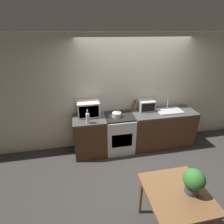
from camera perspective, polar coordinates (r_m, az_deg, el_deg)
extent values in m
plane|color=#33302D|center=(3.87, 11.20, -18.23)|extent=(16.00, 16.00, 0.00)
cube|color=beige|center=(4.14, 6.79, 6.37)|extent=(10.00, 0.06, 2.60)
cube|color=#4C2D19|center=(4.05, -7.15, -7.93)|extent=(0.70, 0.62, 0.86)
cube|color=#474442|center=(3.82, -7.51, -2.28)|extent=(0.70, 0.62, 0.04)
cube|color=#4C2D19|center=(4.47, 15.83, -5.31)|extent=(1.50, 0.62, 0.86)
cube|color=#474442|center=(4.26, 16.53, -0.10)|extent=(1.50, 0.62, 0.04)
cube|color=silver|center=(4.13, 2.26, -6.99)|extent=(0.64, 0.62, 0.86)
cube|color=black|center=(3.90, 2.37, -1.41)|extent=(0.62, 0.57, 0.04)
cube|color=black|center=(3.88, 3.29, -9.31)|extent=(0.46, 0.02, 0.32)
cylinder|color=beige|center=(3.82, 1.53, -0.87)|extent=(0.20, 0.20, 0.10)
cone|color=beige|center=(3.79, 1.54, 0.08)|extent=(0.19, 0.19, 0.04)
sphere|color=black|center=(3.78, 1.55, 0.53)|extent=(0.04, 0.04, 0.04)
cube|color=silver|center=(3.85, -7.70, 1.06)|extent=(0.47, 0.33, 0.33)
cube|color=black|center=(3.71, -7.52, 0.07)|extent=(0.42, 0.01, 0.27)
cylinder|color=silver|center=(3.57, -7.92, -2.06)|extent=(0.08, 0.08, 0.21)
cylinder|color=silver|center=(3.51, -8.06, 0.08)|extent=(0.03, 0.03, 0.08)
cube|color=brown|center=(4.13, 7.36, 1.74)|extent=(0.09, 0.08, 0.19)
cylinder|color=black|center=(4.08, 7.18, 3.39)|extent=(0.01, 0.01, 0.07)
cylinder|color=black|center=(4.08, 7.46, 3.41)|extent=(0.01, 0.01, 0.07)
cylinder|color=black|center=(4.09, 7.75, 3.43)|extent=(0.01, 0.01, 0.07)
cube|color=#ADAFB5|center=(4.18, 11.12, 2.14)|extent=(0.36, 0.27, 0.25)
cube|color=black|center=(4.07, 11.77, 1.44)|extent=(0.32, 0.01, 0.20)
cube|color=#ADAFB5|center=(4.31, 18.23, 0.41)|extent=(0.59, 0.36, 0.02)
cylinder|color=#ADAFB5|center=(4.37, 17.68, 2.54)|extent=(0.03, 0.03, 0.22)
cube|color=brown|center=(2.59, 20.39, -23.55)|extent=(0.79, 0.79, 0.04)
cylinder|color=brown|center=(2.95, 9.38, -25.44)|extent=(0.05, 0.05, 0.73)
cylinder|color=brown|center=(3.19, 21.62, -22.32)|extent=(0.05, 0.05, 0.73)
cylinder|color=#424247|center=(2.60, 24.53, -21.89)|extent=(0.16, 0.16, 0.11)
sphere|color=#2D6B28|center=(2.49, 25.25, -19.27)|extent=(0.26, 0.26, 0.26)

